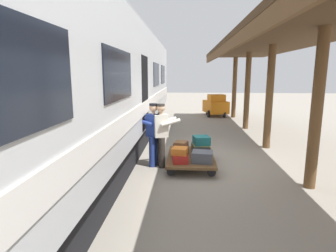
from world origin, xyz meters
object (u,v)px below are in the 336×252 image
object	(u,v)px
suitcase_black_hardshell	(201,153)
train_car	(92,89)
luggage_cart	(191,157)
suitcase_orange_carryall	(180,151)
baggage_tug	(216,106)
suitcase_burgundy_valise	(181,146)
suitcase_slate_roller	(202,157)
suitcase_red_plastic	(180,158)
porter_by_door	(162,133)
suitcase_olive_duffel	(200,147)
porter_in_overalls	(153,132)
suitcase_teal_softside	(201,140)
suitcase_maroon_trunk	(180,151)
suitcase_brown_leather	(181,144)

from	to	relation	value
suitcase_black_hardshell	train_car	bearing A→B (deg)	-7.06
train_car	luggage_cart	size ratio (longest dim) A/B	8.55
suitcase_orange_carryall	baggage_tug	bearing A→B (deg)	-100.99
suitcase_burgundy_valise	suitcase_slate_roller	distance (m)	1.22
suitcase_red_plastic	suitcase_black_hardshell	world-z (taller)	suitcase_red_plastic
suitcase_slate_roller	suitcase_orange_carryall	size ratio (longest dim) A/B	1.38
suitcase_black_hardshell	porter_by_door	distance (m)	1.20
suitcase_black_hardshell	suitcase_orange_carryall	size ratio (longest dim) A/B	1.30
suitcase_olive_duffel	suitcase_burgundy_valise	bearing A→B (deg)	0.00
porter_by_door	suitcase_black_hardshell	bearing A→B (deg)	-174.02
porter_in_overalls	baggage_tug	bearing A→B (deg)	-105.85
suitcase_slate_roller	suitcase_teal_softside	size ratio (longest dim) A/B	1.15
suitcase_red_plastic	suitcase_orange_carryall	xyz separation A→B (m)	(0.01, 0.03, 0.18)
suitcase_black_hardshell	suitcase_maroon_trunk	size ratio (longest dim) A/B	0.92
suitcase_black_hardshell	suitcase_orange_carryall	xyz separation A→B (m)	(0.57, 0.57, 0.20)
suitcase_olive_duffel	suitcase_red_plastic	size ratio (longest dim) A/B	1.17
train_car	suitcase_teal_softside	bearing A→B (deg)	-177.08
porter_by_door	porter_in_overalls	bearing A→B (deg)	-13.40
suitcase_olive_duffel	suitcase_brown_leather	bearing A→B (deg)	45.40
suitcase_maroon_trunk	porter_in_overalls	size ratio (longest dim) A/B	0.31
suitcase_olive_duffel	baggage_tug	bearing A→B (deg)	-98.73
suitcase_red_plastic	suitcase_black_hardshell	xyz separation A→B (m)	(-0.56, -0.54, -0.01)
train_car	suitcase_brown_leather	size ratio (longest dim) A/B	45.24
suitcase_slate_roller	train_car	bearing A→B (deg)	-16.79
suitcase_red_plastic	porter_by_door	distance (m)	0.85
suitcase_slate_roller	luggage_cart	bearing A→B (deg)	-62.77
suitcase_slate_roller	porter_in_overalls	distance (m)	1.48
luggage_cart	suitcase_brown_leather	size ratio (longest dim) A/B	5.29
suitcase_orange_carryall	suitcase_teal_softside	size ratio (longest dim) A/B	0.83
train_car	suitcase_olive_duffel	size ratio (longest dim) A/B	26.92
suitcase_teal_softside	porter_by_door	world-z (taller)	porter_by_door
luggage_cart	suitcase_teal_softside	size ratio (longest dim) A/B	4.45
suitcase_orange_carryall	porter_in_overalls	bearing A→B (deg)	-35.41
luggage_cart	porter_in_overalls	size ratio (longest dim) A/B	1.16
suitcase_red_plastic	suitcase_maroon_trunk	world-z (taller)	suitcase_maroon_trunk
luggage_cart	suitcase_orange_carryall	size ratio (longest dim) A/B	5.34
suitcase_maroon_trunk	baggage_tug	xyz separation A→B (m)	(-1.90, -9.24, 0.22)
suitcase_orange_carryall	suitcase_brown_leather	bearing A→B (deg)	-91.37
luggage_cart	suitcase_olive_duffel	bearing A→B (deg)	-117.23
train_car	porter_in_overalls	bearing A→B (deg)	166.17
train_car	suitcase_black_hardshell	xyz separation A→B (m)	(-3.06, 0.38, -1.69)
suitcase_red_plastic	porter_by_door	size ratio (longest dim) A/B	0.32
suitcase_red_plastic	porter_in_overalls	distance (m)	1.04
suitcase_maroon_trunk	suitcase_teal_softside	world-z (taller)	suitcase_teal_softside
suitcase_burgundy_valise	porter_by_door	world-z (taller)	porter_by_door
train_car	suitcase_orange_carryall	world-z (taller)	train_car
suitcase_red_plastic	suitcase_brown_leather	distance (m)	0.57
suitcase_maroon_trunk	suitcase_orange_carryall	world-z (taller)	suitcase_orange_carryall
baggage_tug	suitcase_burgundy_valise	bearing A→B (deg)	77.70
suitcase_olive_duffel	suitcase_brown_leather	world-z (taller)	suitcase_brown_leather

